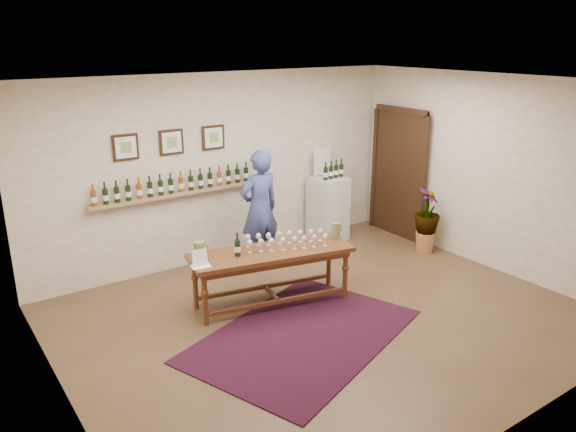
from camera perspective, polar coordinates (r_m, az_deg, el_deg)
ground at (r=6.97m, az=3.84°, el=-10.32°), size 6.00×6.00×0.00m
room_shell at (r=9.19m, az=7.04°, el=4.11°), size 6.00×6.00×6.00m
rug at (r=6.59m, az=1.53°, el=-12.02°), size 3.08×2.55×0.01m
tasting_table at (r=7.07m, az=-1.69°, el=-4.33°), size 2.14×1.07×0.73m
table_glasses at (r=7.12m, az=-0.17°, el=-2.45°), size 1.29×0.74×0.18m
table_bottles at (r=6.86m, az=-5.27°, el=-2.83°), size 0.29×0.20×0.29m
pitcher_left at (r=6.76m, az=-8.99°, el=-3.54°), size 0.16×0.16×0.24m
pitcher_right at (r=7.43m, az=4.86°, el=-1.48°), size 0.17×0.17×0.21m
menu_card at (r=6.60m, az=-8.96°, el=-4.24°), size 0.25×0.20×0.20m
display_pedestal at (r=9.38m, az=4.09°, el=0.74°), size 0.58×0.58×1.06m
pedestal_bottles at (r=9.19m, az=4.65°, el=4.77°), size 0.31×0.11×0.31m
info_sign at (r=9.34m, az=3.50°, el=5.62°), size 0.36×0.05×0.50m
potted_plant at (r=9.04m, az=13.91°, el=-0.45°), size 0.66×0.66×0.90m
person at (r=8.17m, az=-2.91°, el=0.69°), size 0.65×0.44×1.75m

